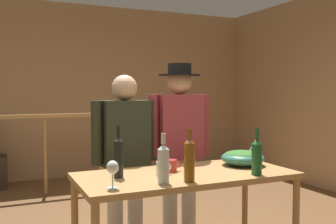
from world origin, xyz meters
TOP-DOWN VIEW (x-y plane):
  - back_wall at (0.00, 3.37)m, footprint 6.26×0.10m
  - side_wall_right at (3.13, 1.01)m, footprint 0.10×5.05m
  - stair_railing at (-0.78, 2.42)m, footprint 3.20×0.10m
  - serving_table at (0.08, -0.55)m, footprint 1.54×0.70m
  - salad_bowl at (0.61, -0.48)m, footprint 0.34×0.34m
  - wine_glass at (-0.52, -0.77)m, footprint 0.07×0.07m
  - wine_bottle_dark at (-0.40, -0.50)m, footprint 0.06×0.06m
  - wine_bottle_green at (0.50, -0.81)m, footprint 0.07×0.07m
  - wine_bottle_clear at (-0.19, -0.77)m, footprint 0.07×0.07m
  - wine_bottle_amber at (-0.02, -0.80)m, footprint 0.07×0.07m
  - mug_white at (-0.11, -0.55)m, footprint 0.11×0.08m
  - mug_red at (0.01, -0.47)m, footprint 0.12×0.08m
  - person_standing_left at (-0.17, 0.08)m, footprint 0.57×0.24m
  - person_standing_right at (0.33, 0.08)m, footprint 0.57×0.37m

SIDE VIEW (x-z plane):
  - stair_railing at x=-0.78m, z-range 0.15..1.28m
  - serving_table at x=0.08m, z-range 0.32..1.13m
  - mug_red at x=0.01m, z-range 0.81..0.89m
  - mug_white at x=-0.11m, z-range 0.81..0.90m
  - salad_bowl at x=0.61m, z-range 0.77..0.97m
  - person_standing_left at x=-0.17m, z-range 0.13..1.65m
  - wine_glass at x=-0.52m, z-range 0.84..1.01m
  - wine_bottle_clear at x=-0.19m, z-range 0.78..1.10m
  - wine_bottle_green at x=0.50m, z-range 0.77..1.10m
  - wine_bottle_dark at x=-0.40m, z-range 0.78..1.13m
  - wine_bottle_amber at x=-0.02m, z-range 0.78..1.12m
  - person_standing_right at x=0.33m, z-range 0.15..1.78m
  - back_wall at x=0.00m, z-range 0.00..2.78m
  - side_wall_right at x=3.13m, z-range 0.00..2.78m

